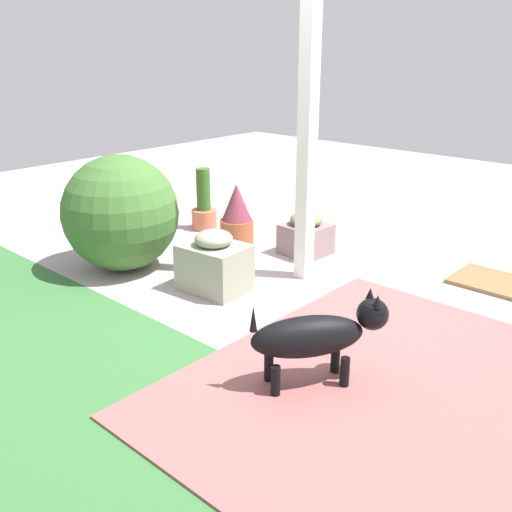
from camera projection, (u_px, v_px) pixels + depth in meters
The scene contains 10 objects.
ground_plane at pixel (315, 299), 4.17m from camera, with size 12.00×12.00×0.00m, color #B3A2A2.
brick_path at pixel (378, 385), 3.10m from camera, with size 1.80×2.40×0.02m, color #975755.
porch_pillar at pixel (308, 128), 4.17m from camera, with size 0.11×0.11×2.33m, color white.
stone_planter_nearest at pixel (306, 235), 5.01m from camera, with size 0.38×0.39×0.38m.
stone_planter_mid at pixel (214, 264), 4.25m from camera, with size 0.51×0.42×0.47m.
round_shrub at pixel (121, 213), 4.60m from camera, with size 0.93×0.93×0.93m, color #3C682E.
terracotta_pot_spiky at pixel (237, 216), 5.24m from camera, with size 0.31×0.31×0.56m.
terracotta_pot_tall at pixel (204, 208), 5.68m from camera, with size 0.25×0.25×0.61m.
dog at pixel (317, 335), 3.02m from camera, with size 0.55×0.69×0.52m.
doormat at pixel (496, 283), 4.41m from camera, with size 0.63×0.48×0.03m, color brown.
Camera 1 is at (-2.23, 3.11, 1.73)m, focal length 40.37 mm.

